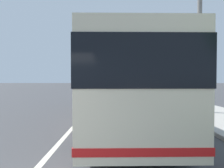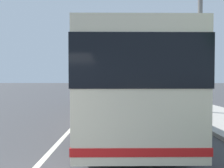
# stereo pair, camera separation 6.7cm
# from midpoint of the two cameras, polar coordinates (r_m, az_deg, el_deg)

# --- Properties ---
(sidewalk_curb) EXTENTS (110.00, 3.60, 0.14)m
(sidewalk_curb) POSITION_cam_midpoint_polar(r_m,az_deg,el_deg) (12.76, 25.35, -7.23)
(sidewalk_curb) COLOR #B2ADA3
(sidewalk_curb) RESTS_ON ground
(lane_divider_line) EXTENTS (110.00, 0.16, 0.01)m
(lane_divider_line) POSITION_cam_midpoint_polar(r_m,az_deg,el_deg) (11.79, -7.30, -8.13)
(lane_divider_line) COLOR silver
(lane_divider_line) RESTS_ON ground
(coach_bus) EXTENTS (12.02, 2.98, 3.13)m
(coach_bus) POSITION_cam_midpoint_polar(r_m,az_deg,el_deg) (9.45, 3.13, 0.62)
(coach_bus) COLOR beige
(coach_bus) RESTS_ON ground
(car_ahead_same_lane) EXTENTS (4.10, 2.04, 1.54)m
(car_ahead_same_lane) POSITION_cam_midpoint_polar(r_m,az_deg,el_deg) (31.21, -4.87, -0.92)
(car_ahead_same_lane) COLOR navy
(car_ahead_same_lane) RESTS_ON ground
(car_behind_bus) EXTENTS (4.68, 1.90, 1.42)m
(car_behind_bus) POSITION_cam_midpoint_polar(r_m,az_deg,el_deg) (51.47, -2.65, -0.12)
(car_behind_bus) COLOR red
(car_behind_bus) RESTS_ON ground
(car_side_street) EXTENTS (4.50, 2.02, 1.42)m
(car_side_street) POSITION_cam_midpoint_polar(r_m,az_deg,el_deg) (44.66, -3.06, -0.33)
(car_side_street) COLOR gold
(car_side_street) RESTS_ON ground
(car_oncoming) EXTENTS (3.97, 1.97, 1.43)m
(car_oncoming) POSITION_cam_midpoint_polar(r_m,az_deg,el_deg) (44.02, 1.83, -0.36)
(car_oncoming) COLOR red
(car_oncoming) RESTS_ON ground
(utility_pole) EXTENTS (0.25, 0.25, 7.24)m
(utility_pole) POSITION_cam_midpoint_polar(r_m,az_deg,el_deg) (11.98, 24.70, 9.28)
(utility_pole) COLOR slate
(utility_pole) RESTS_ON ground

